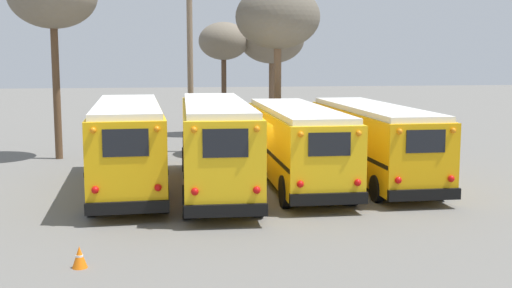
% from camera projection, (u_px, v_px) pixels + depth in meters
% --- Properties ---
extents(ground_plane, '(160.00, 160.00, 0.00)m').
position_uv_depth(ground_plane, '(258.00, 188.00, 24.12)').
color(ground_plane, '#66635E').
extents(school_bus_0, '(2.81, 10.41, 3.25)m').
position_uv_depth(school_bus_0, '(128.00, 143.00, 23.57)').
color(school_bus_0, '#EAAA0F').
rests_on(school_bus_0, ground).
extents(school_bus_1, '(2.81, 10.98, 3.30)m').
position_uv_depth(school_bus_1, '(216.00, 142.00, 23.49)').
color(school_bus_1, yellow).
rests_on(school_bus_1, ground).
extents(school_bus_2, '(2.67, 10.48, 3.00)m').
position_uv_depth(school_bus_2, '(296.00, 142.00, 24.72)').
color(school_bus_2, yellow).
rests_on(school_bus_2, ground).
extents(school_bus_3, '(2.50, 10.50, 2.99)m').
position_uv_depth(school_bus_3, '(372.00, 140.00, 25.57)').
color(school_bus_3, '#E5A00C').
rests_on(school_bus_3, ground).
extents(utility_pole, '(1.80, 0.29, 9.19)m').
position_uv_depth(utility_pole, '(190.00, 60.00, 32.65)').
color(utility_pole, '#75604C').
rests_on(utility_pole, ground).
extents(bare_tree_1, '(4.13, 4.13, 7.56)m').
position_uv_depth(bare_tree_1, '(272.00, 39.00, 40.34)').
color(bare_tree_1, brown).
rests_on(bare_tree_1, ground).
extents(bare_tree_2, '(4.15, 4.15, 8.39)m').
position_uv_depth(bare_tree_2, '(278.00, 18.00, 31.35)').
color(bare_tree_2, brown).
rests_on(bare_tree_2, ground).
extents(bare_tree_3, '(3.10, 3.10, 7.02)m').
position_uv_depth(bare_tree_3, '(224.00, 42.00, 39.63)').
color(bare_tree_3, '#473323').
rests_on(bare_tree_3, ground).
extents(traffic_cone, '(0.36, 0.36, 0.52)m').
position_uv_depth(traffic_cone, '(80.00, 257.00, 15.00)').
color(traffic_cone, orange).
rests_on(traffic_cone, ground).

